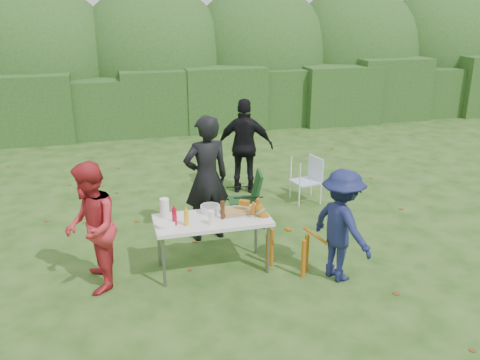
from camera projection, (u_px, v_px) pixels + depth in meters
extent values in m
plane|color=#1E4211|center=(236.00, 272.00, 6.74)|extent=(80.00, 80.00, 0.00)
cube|color=#23471C|center=(163.00, 101.00, 13.75)|extent=(22.00, 1.40, 1.70)
ellipsoid|color=#3D6628|center=(155.00, 66.00, 14.96)|extent=(20.00, 2.60, 3.20)
cube|color=silver|center=(212.00, 220.00, 6.59)|extent=(1.50, 0.70, 0.05)
cylinder|color=slate|center=(164.00, 262.00, 6.29)|extent=(0.04, 0.04, 0.69)
cylinder|color=slate|center=(268.00, 249.00, 6.62)|extent=(0.04, 0.04, 0.69)
cylinder|color=slate|center=(159.00, 243.00, 6.81)|extent=(0.04, 0.04, 0.69)
cylinder|color=slate|center=(256.00, 231.00, 7.13)|extent=(0.04, 0.04, 0.69)
imported|color=black|center=(206.00, 179.00, 7.43)|extent=(0.76, 0.56, 1.90)
imported|color=#B6242C|center=(91.00, 228.00, 6.13)|extent=(0.64, 0.81, 1.63)
imported|color=black|center=(245.00, 146.00, 9.34)|extent=(1.12, 0.75, 1.76)
imported|color=#171E4B|center=(342.00, 225.00, 6.39)|extent=(0.82, 1.07, 1.47)
cube|color=#B7B7BA|center=(238.00, 213.00, 6.73)|extent=(0.45, 0.30, 0.02)
cube|color=#A48443|center=(238.00, 211.00, 6.72)|extent=(0.40, 0.26, 0.04)
cylinder|color=gold|center=(186.00, 218.00, 6.35)|extent=(0.06, 0.06, 0.20)
cylinder|color=#B40523|center=(174.00, 217.00, 6.36)|extent=(0.06, 0.06, 0.22)
cylinder|color=#47230F|center=(223.00, 210.00, 6.54)|extent=(0.06, 0.06, 0.24)
cylinder|color=white|center=(165.00, 208.00, 6.58)|extent=(0.12, 0.12, 0.26)
cylinder|color=white|center=(211.00, 218.00, 6.38)|extent=(0.08, 0.08, 0.18)
cylinder|color=silver|center=(210.00, 209.00, 6.75)|extent=(0.26, 0.26, 0.10)
cylinder|color=white|center=(165.00, 225.00, 6.34)|extent=(0.24, 0.24, 0.05)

